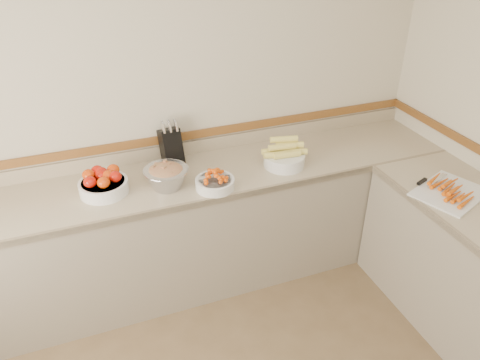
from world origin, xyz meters
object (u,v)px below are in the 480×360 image
object	(u,v)px
rhubarb_bowl	(166,176)
cutting_board	(450,191)
corn_bowl	(284,157)
tomato_bowl	(103,183)
knife_block	(171,146)
cherry_tomato_bowl	(215,182)

from	to	relation	value
rhubarb_bowl	cutting_board	xyz separation A→B (m)	(1.67, -0.72, -0.07)
corn_bowl	tomato_bowl	bearing A→B (deg)	175.84
knife_block	rhubarb_bowl	distance (m)	0.33
knife_block	cherry_tomato_bowl	xyz separation A→B (m)	(0.18, -0.43, -0.09)
tomato_bowl	rhubarb_bowl	bearing A→B (deg)	-12.43
tomato_bowl	cherry_tomato_bowl	xyz separation A→B (m)	(0.68, -0.20, -0.02)
corn_bowl	cutting_board	xyz separation A→B (m)	(0.83, -0.71, -0.05)
tomato_bowl	corn_bowl	distance (m)	1.23
tomato_bowl	cutting_board	bearing A→B (deg)	-21.33
cherry_tomato_bowl	corn_bowl	bearing A→B (deg)	11.87
tomato_bowl	cutting_board	distance (m)	2.21
knife_block	cherry_tomato_bowl	world-z (taller)	knife_block
knife_block	cutting_board	world-z (taller)	knife_block
cherry_tomato_bowl	cutting_board	distance (m)	1.51
cherry_tomato_bowl	corn_bowl	size ratio (longest dim) A/B	0.80
cherry_tomato_bowl	corn_bowl	xyz separation A→B (m)	(0.55, 0.12, 0.02)
corn_bowl	rhubarb_bowl	size ratio (longest dim) A/B	1.10
corn_bowl	cutting_board	bearing A→B (deg)	-40.64
tomato_bowl	corn_bowl	size ratio (longest dim) A/B	0.97
cutting_board	corn_bowl	bearing A→B (deg)	139.36
cherry_tomato_bowl	corn_bowl	distance (m)	0.56
corn_bowl	cutting_board	size ratio (longest dim) A/B	0.59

